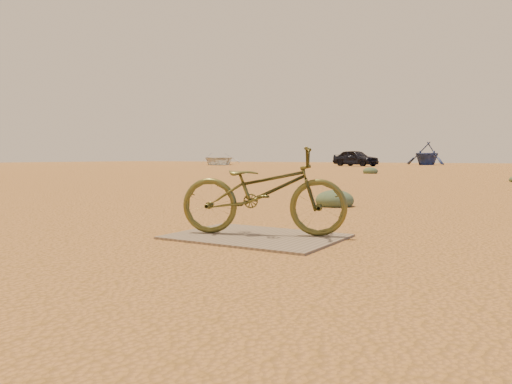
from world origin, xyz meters
The scene contains 8 objects.
ground centered at (0.00, 0.00, 0.00)m, with size 120.00×120.00×0.00m, color #BB783D.
plywood_board centered at (0.11, -0.19, 0.01)m, with size 1.56×1.13×0.02m, color #806D55.
bicycle centered at (0.14, -0.10, 0.44)m, with size 0.56×1.60×0.84m, color brown.
car centered at (-11.55, 34.88, 0.66)m, with size 1.57×3.89×1.33m, color black.
boat_near_left centered at (-24.57, 33.89, 0.56)m, with size 3.84×5.38×1.11m, color silver.
boat_far_left centered at (-7.81, 43.56, 1.08)m, with size 3.55×4.11×2.16m, color navy.
kale_a centered at (-0.41, 3.04, 0.00)m, with size 0.60×0.60×0.33m, color #536646.
kale_c centered at (-4.74, 17.97, 0.00)m, with size 0.68×0.68×0.37m, color #536646.
Camera 1 is at (2.54, -4.22, 0.77)m, focal length 35.00 mm.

